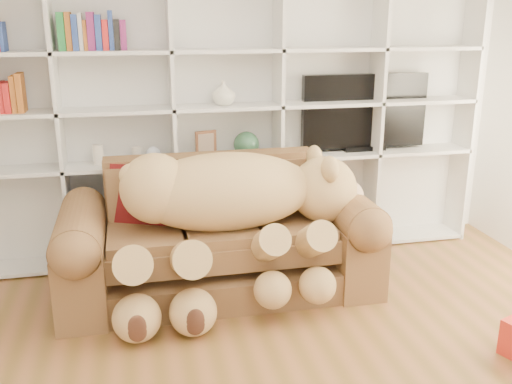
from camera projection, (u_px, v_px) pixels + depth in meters
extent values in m
cube|color=white|center=(222.00, 97.00, 4.86)|extent=(5.00, 0.02, 2.70)
cube|color=silver|center=(223.00, 115.00, 4.87)|extent=(4.40, 0.03, 2.40)
cube|color=silver|center=(60.00, 125.00, 4.45)|extent=(0.03, 0.35, 2.40)
cube|color=silver|center=(173.00, 121.00, 4.63)|extent=(0.03, 0.35, 2.40)
cube|color=silver|center=(278.00, 117.00, 4.81)|extent=(0.03, 0.35, 2.40)
cube|color=silver|center=(375.00, 113.00, 4.99)|extent=(0.03, 0.35, 2.40)
cube|color=silver|center=(465.00, 110.00, 5.18)|extent=(0.03, 0.35, 2.40)
cube|color=silver|center=(229.00, 249.00, 5.07)|extent=(4.40, 0.35, 0.03)
cube|color=silver|center=(227.00, 160.00, 4.83)|extent=(4.40, 0.35, 0.03)
cube|color=silver|center=(226.00, 107.00, 4.69)|extent=(4.40, 0.35, 0.03)
cube|color=silver|center=(225.00, 51.00, 4.56)|extent=(4.40, 0.35, 0.03)
cube|color=brown|center=(220.00, 276.00, 4.36)|extent=(2.22, 0.90, 0.23)
cube|color=brown|center=(220.00, 234.00, 4.23)|extent=(1.65, 0.74, 0.32)
cube|color=brown|center=(211.00, 189.00, 4.56)|extent=(1.65, 0.21, 0.58)
cube|color=brown|center=(84.00, 267.00, 4.10)|extent=(0.34, 1.00, 0.58)
cube|color=brown|center=(344.00, 244.00, 4.51)|extent=(0.34, 1.00, 0.58)
cylinder|color=brown|center=(80.00, 229.00, 4.01)|extent=(0.34, 0.95, 0.34)
cylinder|color=brown|center=(346.00, 209.00, 4.42)|extent=(0.34, 0.95, 0.34)
ellipsoid|color=tan|center=(226.00, 191.00, 4.11)|extent=(1.31, 0.63, 0.57)
sphere|color=tan|center=(155.00, 188.00, 3.99)|extent=(0.50, 0.50, 0.50)
sphere|color=tan|center=(324.00, 189.00, 4.28)|extent=(0.50, 0.50, 0.50)
sphere|color=beige|center=(347.00, 196.00, 4.34)|extent=(0.25, 0.25, 0.25)
sphere|color=#402317|center=(359.00, 197.00, 4.36)|extent=(0.08, 0.08, 0.08)
ellipsoid|color=tan|center=(330.00, 169.00, 4.05)|extent=(0.12, 0.19, 0.19)
ellipsoid|color=tan|center=(314.00, 158.00, 4.37)|extent=(0.12, 0.19, 0.19)
sphere|color=tan|center=(131.00, 176.00, 3.93)|extent=(0.17, 0.17, 0.17)
cylinder|color=tan|center=(267.00, 246.00, 3.94)|extent=(0.21, 0.60, 0.44)
cylinder|color=tan|center=(310.00, 242.00, 4.00)|extent=(0.21, 0.60, 0.44)
cylinder|color=tan|center=(133.00, 263.00, 3.76)|extent=(0.25, 0.70, 0.51)
cylinder|color=tan|center=(188.00, 259.00, 3.84)|extent=(0.25, 0.70, 0.51)
sphere|color=tan|center=(273.00, 291.00, 3.83)|extent=(0.26, 0.26, 0.26)
sphere|color=tan|center=(318.00, 286.00, 3.90)|extent=(0.26, 0.26, 0.26)
sphere|color=tan|center=(137.00, 317.00, 3.67)|extent=(0.32, 0.32, 0.32)
sphere|color=tan|center=(193.00, 311.00, 3.75)|extent=(0.32, 0.32, 0.32)
cube|color=#5C0F14|center=(142.00, 196.00, 4.25)|extent=(0.53, 0.42, 0.48)
cube|color=black|center=(364.00, 111.00, 5.02)|extent=(1.14, 0.08, 0.65)
cube|color=black|center=(362.00, 147.00, 5.12)|extent=(0.38, 0.18, 0.04)
cube|color=brown|center=(206.00, 144.00, 4.75)|extent=(0.18, 0.07, 0.23)
sphere|color=#2F5C40|center=(246.00, 144.00, 4.82)|extent=(0.22, 0.22, 0.22)
cylinder|color=silver|center=(98.00, 155.00, 4.58)|extent=(0.09, 0.09, 0.16)
cylinder|color=silver|center=(137.00, 155.00, 4.65)|extent=(0.09, 0.09, 0.13)
sphere|color=silver|center=(153.00, 154.00, 4.68)|extent=(0.12, 0.12, 0.12)
imported|color=silver|center=(224.00, 93.00, 4.65)|extent=(0.20, 0.20, 0.20)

